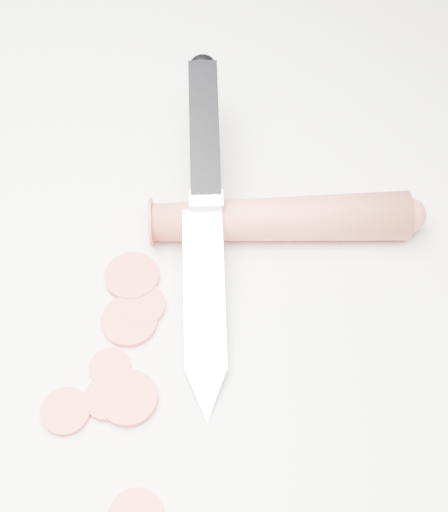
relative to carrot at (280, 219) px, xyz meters
The scene contains 10 objects.
ground 0.13m from the carrot, 114.89° to the right, with size 2.40×2.40×0.00m, color silver.
carrot is the anchor object (origin of this frame).
carrot_slice_0 0.21m from the carrot, 104.82° to the right, with size 0.03×0.03×0.01m, color #D44839.
carrot_slice_1 0.18m from the carrot, 100.80° to the right, with size 0.03×0.03×0.01m, color #D44839.
carrot_slice_2 0.14m from the carrot, 113.99° to the right, with size 0.04×0.04×0.01m, color #D44839.
carrot_slice_4 0.18m from the carrot, 97.26° to the right, with size 0.04×0.04×0.01m, color #D44839.
carrot_slice_5 0.12m from the carrot, 128.83° to the right, with size 0.04×0.04×0.01m, color #D44839.
carrot_slice_6 0.17m from the carrot, 105.99° to the right, with size 0.03×0.03×0.01m, color #D44839.
carrot_slice_7 0.12m from the carrot, 116.49° to the right, with size 0.03×0.03×0.01m, color #D44839.
kitchen_knife 0.06m from the carrot, 134.46° to the right, with size 0.18×0.25×0.08m, color silver, non-canonical shape.
Camera 1 is at (0.18, -0.18, 0.46)m, focal length 50.00 mm.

